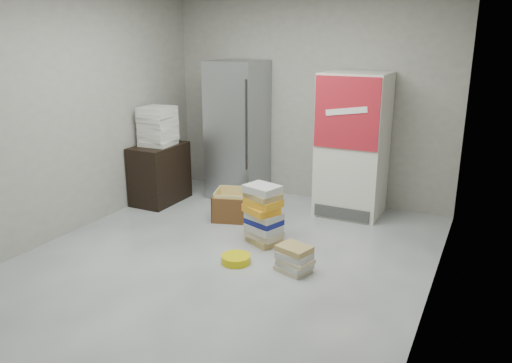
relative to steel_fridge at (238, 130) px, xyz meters
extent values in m
plane|color=beige|center=(0.90, -2.13, -0.95)|extent=(5.00, 5.00, 0.00)
cube|color=#A59F94|center=(0.90, 0.37, 0.45)|extent=(4.00, 0.04, 2.80)
cube|color=#A59F94|center=(-1.10, -2.13, 0.45)|extent=(0.04, 5.00, 2.80)
cube|color=#A59F94|center=(2.90, -2.13, 0.45)|extent=(0.04, 5.00, 2.80)
cube|color=#AAAEB3|center=(0.00, 0.00, 0.00)|extent=(0.70, 0.70, 1.90)
cylinder|color=#333333|center=(0.32, -0.36, 0.15)|extent=(0.02, 0.02, 1.19)
cube|color=silver|center=(1.65, 0.00, -0.05)|extent=(0.80, 0.70, 1.80)
cube|color=#B11B27|center=(1.65, -0.36, 0.40)|extent=(0.78, 0.02, 0.85)
cube|color=white|center=(1.65, -0.37, 0.43)|extent=(0.50, 0.01, 0.14)
cube|color=#3F3F3F|center=(1.65, -0.36, -0.85)|extent=(0.70, 0.02, 0.15)
cube|color=black|center=(-0.83, -0.73, -0.55)|extent=(0.50, 0.80, 0.80)
cube|color=white|center=(-0.83, -0.73, -0.12)|extent=(0.43, 0.43, 0.06)
cube|color=white|center=(-0.83, -0.72, -0.05)|extent=(0.42, 0.42, 0.06)
cube|color=white|center=(-0.83, -0.72, 0.01)|extent=(0.41, 0.41, 0.06)
cube|color=white|center=(-0.83, -0.71, 0.08)|extent=(0.40, 0.40, 0.06)
cube|color=white|center=(-0.83, -0.72, 0.14)|extent=(0.41, 0.41, 0.06)
cube|color=white|center=(-0.82, -0.73, 0.21)|extent=(0.42, 0.42, 0.06)
cube|color=white|center=(-0.82, -0.73, 0.27)|extent=(0.41, 0.41, 0.06)
cube|color=white|center=(-0.82, -0.73, 0.34)|extent=(0.42, 0.42, 0.06)
cube|color=#A5884E|center=(1.08, -1.40, -0.91)|extent=(0.45, 0.42, 0.08)
cube|color=tan|center=(1.09, -1.41, -0.84)|extent=(0.42, 0.37, 0.07)
cube|color=#B3B2AA|center=(1.08, -1.42, -0.76)|extent=(0.43, 0.39, 0.08)
cube|color=navy|center=(1.08, -1.40, -0.69)|extent=(0.43, 0.38, 0.06)
cube|color=#B3B2AA|center=(1.08, -1.40, -0.62)|extent=(0.43, 0.38, 0.07)
cube|color=orange|center=(1.06, -1.43, -0.55)|extent=(0.45, 0.42, 0.08)
cube|color=orange|center=(1.08, -1.42, -0.46)|extent=(0.43, 0.39, 0.08)
cube|color=#A5884E|center=(1.07, -1.41, -0.39)|extent=(0.44, 0.40, 0.06)
cube|color=#B3B2AA|center=(1.06, -1.42, -0.32)|extent=(0.42, 0.37, 0.08)
cube|color=tan|center=(1.63, -1.89, -0.93)|extent=(0.37, 0.33, 0.05)
cube|color=#B3B2AA|center=(1.65, -1.89, -0.88)|extent=(0.38, 0.34, 0.05)
cube|color=tan|center=(1.66, -1.90, -0.83)|extent=(0.37, 0.32, 0.04)
cube|color=#B3B2AA|center=(1.64, -1.89, -0.78)|extent=(0.35, 0.30, 0.07)
cube|color=#A5884E|center=(1.64, -1.88, -0.72)|extent=(0.37, 0.32, 0.06)
cube|color=yellow|center=(0.39, -0.87, -0.94)|extent=(0.54, 0.54, 0.01)
cube|color=brown|center=(0.32, -0.66, -0.79)|extent=(0.44, 0.15, 0.32)
cube|color=brown|center=(0.46, -1.08, -0.79)|extent=(0.44, 0.15, 0.32)
cube|color=brown|center=(0.18, -0.94, -0.79)|extent=(0.15, 0.44, 0.32)
cube|color=brown|center=(0.60, -0.80, -0.79)|extent=(0.15, 0.44, 0.32)
cube|color=yellow|center=(0.33, -0.68, -0.77)|extent=(0.40, 0.14, 0.37)
cube|color=yellow|center=(0.45, -1.06, -0.77)|extent=(0.40, 0.14, 0.37)
cube|color=yellow|center=(0.20, -0.93, -0.77)|extent=(0.14, 0.40, 0.37)
cube|color=yellow|center=(0.58, -0.81, -0.77)|extent=(0.14, 0.40, 0.37)
cylinder|color=#D3C308|center=(1.04, -1.98, -0.91)|extent=(0.39, 0.39, 0.08)
camera|label=1|loc=(3.29, -6.05, 1.30)|focal=35.00mm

